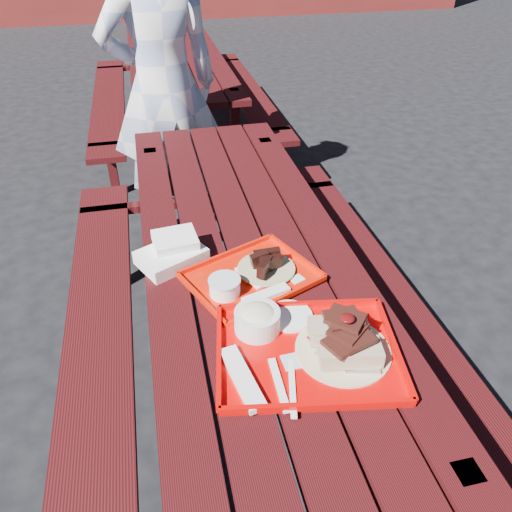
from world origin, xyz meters
The scene contains 7 objects.
ground centered at (0.00, 0.00, 0.00)m, with size 60.00×60.00×0.00m, color black.
picnic_table_near centered at (0.00, 0.00, 0.56)m, with size 1.41×2.40×0.75m.
picnic_table_far centered at (0.00, 2.80, 0.56)m, with size 1.41×2.40×0.75m.
near_tray centered at (0.06, -0.53, 0.79)m, with size 0.56×0.46×0.16m.
far_tray centered at (-0.03, -0.19, 0.77)m, with size 0.49×0.44×0.07m.
white_cloth centered at (-0.27, -0.02, 0.79)m, with size 0.26×0.24×0.09m.
person centered at (-0.18, 1.43, 0.92)m, with size 0.67×0.44×1.84m, color #A2B7DA.
Camera 1 is at (-0.30, -1.46, 1.78)m, focal length 35.00 mm.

